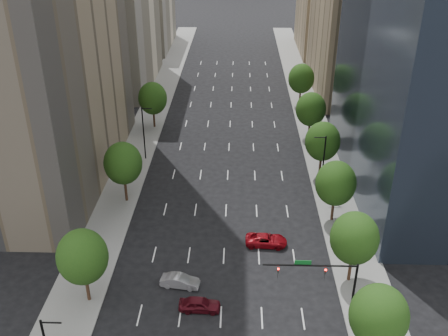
# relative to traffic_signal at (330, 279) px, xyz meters

# --- Properties ---
(sidewalk_left) EXTENTS (6.00, 200.00, 0.15)m
(sidewalk_left) POSITION_rel_traffic_signal_xyz_m (-26.03, 30.00, -5.10)
(sidewalk_left) COLOR slate
(sidewalk_left) RESTS_ON ground
(sidewalk_right) EXTENTS (6.00, 200.00, 0.15)m
(sidewalk_right) POSITION_rel_traffic_signal_xyz_m (4.97, 30.00, -5.10)
(sidewalk_right) COLOR slate
(sidewalk_right) RESTS_ON ground
(midrise_cream_left) EXTENTS (14.00, 30.00, 35.00)m
(midrise_cream_left) POSITION_rel_traffic_signal_xyz_m (-35.53, 73.00, 12.33)
(midrise_cream_left) COLOR beige
(midrise_cream_left) RESTS_ON ground
(filler_left) EXTENTS (14.00, 26.00, 18.00)m
(filler_left) POSITION_rel_traffic_signal_xyz_m (-35.53, 106.00, 3.83)
(filler_left) COLOR beige
(filler_left) RESTS_ON ground
(parking_tan_right) EXTENTS (14.00, 30.00, 30.00)m
(parking_tan_right) POSITION_rel_traffic_signal_xyz_m (14.47, 70.00, 9.83)
(parking_tan_right) COLOR #8C7759
(parking_tan_right) RESTS_ON ground
(filler_right) EXTENTS (14.00, 26.00, 16.00)m
(filler_right) POSITION_rel_traffic_signal_xyz_m (14.47, 103.00, 2.83)
(filler_right) COLOR #8C7759
(filler_right) RESTS_ON ground
(tree_right_0) EXTENTS (5.20, 5.20, 8.39)m
(tree_right_0) POSITION_rel_traffic_signal_xyz_m (3.47, -5.00, 0.22)
(tree_right_0) COLOR #382316
(tree_right_0) RESTS_ON ground
(tree_right_1) EXTENTS (5.20, 5.20, 8.75)m
(tree_right_1) POSITION_rel_traffic_signal_xyz_m (3.47, 6.00, 0.58)
(tree_right_1) COLOR #382316
(tree_right_1) RESTS_ON ground
(tree_right_2) EXTENTS (5.20, 5.20, 8.61)m
(tree_right_2) POSITION_rel_traffic_signal_xyz_m (3.47, 18.00, 0.43)
(tree_right_2) COLOR #382316
(tree_right_2) RESTS_ON ground
(tree_right_3) EXTENTS (5.20, 5.20, 8.89)m
(tree_right_3) POSITION_rel_traffic_signal_xyz_m (3.47, 30.00, 0.72)
(tree_right_3) COLOR #382316
(tree_right_3) RESTS_ON ground
(tree_right_4) EXTENTS (5.20, 5.20, 8.46)m
(tree_right_4) POSITION_rel_traffic_signal_xyz_m (3.47, 44.00, 0.29)
(tree_right_4) COLOR #382316
(tree_right_4) RESTS_ON ground
(tree_right_5) EXTENTS (5.20, 5.20, 8.75)m
(tree_right_5) POSITION_rel_traffic_signal_xyz_m (3.47, 60.00, 0.58)
(tree_right_5) COLOR #382316
(tree_right_5) RESTS_ON ground
(tree_left_0) EXTENTS (5.20, 5.20, 8.75)m
(tree_left_0) POSITION_rel_traffic_signal_xyz_m (-24.53, 2.00, 0.58)
(tree_left_0) COLOR #382316
(tree_left_0) RESTS_ON ground
(tree_left_1) EXTENTS (5.20, 5.20, 8.97)m
(tree_left_1) POSITION_rel_traffic_signal_xyz_m (-24.53, 22.00, 0.79)
(tree_left_1) COLOR #382316
(tree_left_1) RESTS_ON ground
(tree_left_2) EXTENTS (5.20, 5.20, 8.68)m
(tree_left_2) POSITION_rel_traffic_signal_xyz_m (-24.53, 48.00, 0.50)
(tree_left_2) COLOR #382316
(tree_left_2) RESTS_ON ground
(streetlight_rn) EXTENTS (1.70, 0.20, 9.00)m
(streetlight_rn) POSITION_rel_traffic_signal_xyz_m (2.91, 25.00, -0.33)
(streetlight_rn) COLOR black
(streetlight_rn) RESTS_ON ground
(streetlight_ln) EXTENTS (1.70, 0.20, 9.00)m
(streetlight_ln) POSITION_rel_traffic_signal_xyz_m (-23.96, 35.00, -0.33)
(streetlight_ln) COLOR black
(streetlight_ln) RESTS_ON ground
(traffic_signal) EXTENTS (9.12, 0.40, 7.38)m
(traffic_signal) POSITION_rel_traffic_signal_xyz_m (0.00, 0.00, 0.00)
(traffic_signal) COLOR black
(traffic_signal) RESTS_ON ground
(car_maroon) EXTENTS (4.35, 1.84, 1.47)m
(car_maroon) POSITION_rel_traffic_signal_xyz_m (-12.74, 0.95, -4.44)
(car_maroon) COLOR #480C14
(car_maroon) RESTS_ON ground
(car_silver) EXTENTS (4.43, 2.06, 1.41)m
(car_silver) POSITION_rel_traffic_signal_xyz_m (-15.14, 4.51, -4.47)
(car_silver) COLOR #959499
(car_silver) RESTS_ON ground
(car_red_far) EXTENTS (5.19, 2.58, 1.41)m
(car_red_far) POSITION_rel_traffic_signal_xyz_m (-5.41, 12.33, -4.47)
(car_red_far) COLOR maroon
(car_red_far) RESTS_ON ground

